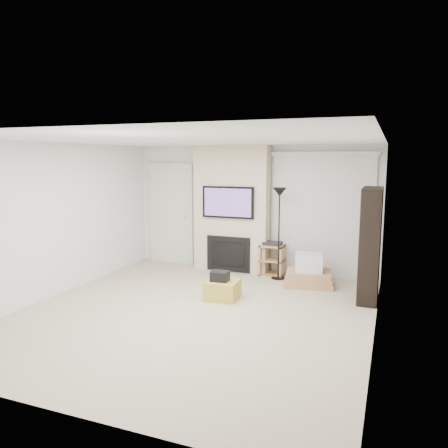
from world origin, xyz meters
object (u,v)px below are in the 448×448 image
at_px(floor_lamp, 279,207).
at_px(av_stand, 272,258).
at_px(box_stack, 309,273).
at_px(bookshelf, 370,245).
at_px(ottoman, 223,289).

relative_size(floor_lamp, av_stand, 2.60).
xyz_separation_m(av_stand, box_stack, (0.78, -0.42, -0.13)).
relative_size(box_stack, bookshelf, 0.53).
bearing_deg(ottoman, box_stack, 47.32).
distance_m(av_stand, bookshelf, 2.10).
bearing_deg(bookshelf, ottoman, -160.57).
height_order(av_stand, bookshelf, bookshelf).
bearing_deg(av_stand, box_stack, -28.08).
bearing_deg(ottoman, floor_lamp, 69.68).
xyz_separation_m(av_stand, bookshelf, (1.82, -0.90, 0.55)).
relative_size(ottoman, bookshelf, 0.28).
relative_size(ottoman, floor_lamp, 0.29).
relative_size(av_stand, box_stack, 0.70).
height_order(ottoman, floor_lamp, floor_lamp).
bearing_deg(av_stand, bookshelf, -26.38).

